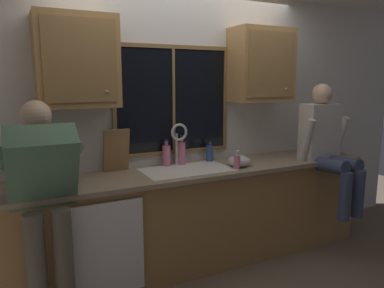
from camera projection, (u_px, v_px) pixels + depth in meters
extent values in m
cube|color=silver|center=(180.00, 125.00, 3.61)|extent=(5.90, 0.12, 2.55)
cube|color=black|center=(173.00, 101.00, 3.46)|extent=(1.10, 0.02, 0.95)
cube|color=olive|center=(173.00, 47.00, 3.37)|extent=(1.17, 0.02, 0.04)
cube|color=olive|center=(174.00, 152.00, 3.54)|extent=(1.17, 0.02, 0.04)
cube|color=olive|center=(114.00, 102.00, 3.20)|extent=(0.03, 0.02, 0.95)
cube|color=olive|center=(225.00, 99.00, 3.71)|extent=(0.04, 0.02, 0.95)
cube|color=olive|center=(174.00, 101.00, 3.45)|extent=(0.02, 0.02, 0.95)
cube|color=#A07744|center=(196.00, 218.00, 3.45)|extent=(3.50, 0.58, 0.88)
cube|color=gray|center=(197.00, 171.00, 3.35)|extent=(3.56, 0.62, 0.04)
cube|color=white|center=(105.00, 251.00, 2.75)|extent=(0.60, 0.02, 0.74)
cube|color=#B2844C|center=(77.00, 61.00, 2.87)|extent=(0.62, 0.33, 0.72)
cube|color=#9D7443|center=(81.00, 60.00, 2.72)|extent=(0.54, 0.01, 0.62)
sphere|color=#B2B2B7|center=(107.00, 91.00, 2.84)|extent=(0.02, 0.02, 0.02)
cube|color=#B2844C|center=(261.00, 65.00, 3.66)|extent=(0.62, 0.33, 0.72)
cube|color=#9D7443|center=(272.00, 65.00, 3.51)|extent=(0.54, 0.01, 0.62)
sphere|color=#B2B2B7|center=(287.00, 89.00, 3.63)|extent=(0.02, 0.02, 0.02)
cube|color=white|center=(187.00, 171.00, 3.31)|extent=(0.80, 0.46, 0.02)
cube|color=beige|center=(166.00, 184.00, 3.24)|extent=(0.36, 0.42, 0.20)
cube|color=beige|center=(206.00, 179.00, 3.42)|extent=(0.36, 0.42, 0.20)
cube|color=white|center=(187.00, 181.00, 3.33)|extent=(0.04, 0.42, 0.20)
cylinder|color=silver|center=(177.00, 149.00, 3.48)|extent=(0.03, 0.03, 0.30)
torus|color=silver|center=(179.00, 132.00, 3.40)|extent=(0.16, 0.02, 0.16)
cylinder|color=silver|center=(184.00, 159.00, 3.53)|extent=(0.03, 0.03, 0.09)
cylinder|color=#595147|center=(37.00, 278.00, 2.41)|extent=(0.13, 0.13, 0.88)
cylinder|color=#595147|center=(65.00, 272.00, 2.48)|extent=(0.13, 0.13, 0.88)
cube|color=#4C7259|center=(42.00, 169.00, 2.45)|extent=(0.44, 0.48, 0.61)
sphere|color=beige|center=(36.00, 115.00, 2.57)|extent=(0.21, 0.21, 0.21)
cylinder|color=#4C7259|center=(4.00, 160.00, 2.51)|extent=(0.09, 0.52, 0.26)
cylinder|color=#4C7259|center=(71.00, 154.00, 2.70)|extent=(0.09, 0.52, 0.26)
cylinder|color=#384260|center=(328.00, 165.00, 3.57)|extent=(0.14, 0.43, 0.16)
cylinder|color=#384260|center=(341.00, 163.00, 3.65)|extent=(0.14, 0.43, 0.16)
cylinder|color=#384260|center=(345.00, 196.00, 3.42)|extent=(0.11, 0.11, 0.46)
cylinder|color=#384260|center=(358.00, 194.00, 3.50)|extent=(0.11, 0.11, 0.46)
cube|color=beige|center=(320.00, 131.00, 3.75)|extent=(0.40, 0.20, 0.56)
sphere|color=beige|center=(322.00, 94.00, 3.68)|extent=(0.20, 0.20, 0.20)
cylinder|color=beige|center=(306.00, 141.00, 3.61)|extent=(0.08, 0.20, 0.47)
cylinder|color=beige|center=(339.00, 138.00, 3.82)|extent=(0.08, 0.20, 0.47)
cube|color=olive|center=(70.00, 168.00, 2.92)|extent=(0.12, 0.18, 0.25)
cylinder|color=black|center=(65.00, 151.00, 2.83)|extent=(0.02, 0.05, 0.09)
cylinder|color=black|center=(70.00, 152.00, 2.85)|extent=(0.02, 0.04, 0.08)
cylinder|color=black|center=(74.00, 152.00, 2.87)|extent=(0.02, 0.04, 0.06)
cube|color=#997047|center=(116.00, 151.00, 3.21)|extent=(0.22, 0.10, 0.38)
ellipsoid|color=#B7B7BC|center=(239.00, 161.00, 3.44)|extent=(0.22, 0.22, 0.11)
cylinder|color=pink|center=(237.00, 162.00, 3.33)|extent=(0.06, 0.06, 0.12)
cylinder|color=silver|center=(237.00, 153.00, 3.31)|extent=(0.02, 0.02, 0.04)
cylinder|color=silver|center=(238.00, 151.00, 3.29)|extent=(0.01, 0.04, 0.01)
cylinder|color=pink|center=(182.00, 153.00, 3.50)|extent=(0.07, 0.07, 0.21)
cylinder|color=#AD5B7A|center=(182.00, 140.00, 3.47)|extent=(0.03, 0.03, 0.05)
cylinder|color=black|center=(182.00, 136.00, 3.47)|extent=(0.04, 0.04, 0.01)
cylinder|color=pink|center=(166.00, 156.00, 3.45)|extent=(0.08, 0.08, 0.19)
cylinder|color=#AD5B7A|center=(166.00, 143.00, 3.43)|extent=(0.03, 0.03, 0.05)
cylinder|color=black|center=(166.00, 140.00, 3.42)|extent=(0.04, 0.04, 0.01)
cylinder|color=#334C8C|center=(210.00, 153.00, 3.64)|extent=(0.07, 0.07, 0.16)
cylinder|color=navy|center=(210.00, 144.00, 3.63)|extent=(0.03, 0.03, 0.04)
cylinder|color=black|center=(210.00, 141.00, 3.62)|extent=(0.04, 0.04, 0.01)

